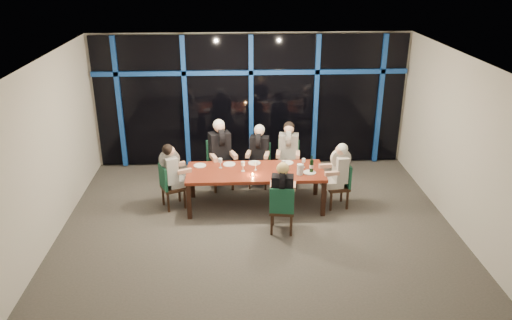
% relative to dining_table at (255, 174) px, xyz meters
% --- Properties ---
extents(room, '(7.04, 7.00, 3.02)m').
position_rel_dining_table_xyz_m(room, '(0.00, -0.80, 1.34)').
color(room, '#524E49').
rests_on(room, ground).
extents(window_wall, '(6.86, 0.43, 2.94)m').
position_rel_dining_table_xyz_m(window_wall, '(0.01, 2.13, 0.87)').
color(window_wall, black).
rests_on(window_wall, ground).
extents(dining_table, '(2.60, 1.00, 0.75)m').
position_rel_dining_table_xyz_m(dining_table, '(0.00, 0.00, 0.00)').
color(dining_table, maroon).
rests_on(dining_table, ground).
extents(chair_far_left, '(0.59, 0.59, 1.01)m').
position_rel_dining_table_xyz_m(chair_far_left, '(-0.71, 0.93, -0.12)').
color(chair_far_left, black).
rests_on(chair_far_left, ground).
extents(chair_far_mid, '(0.51, 0.51, 0.91)m').
position_rel_dining_table_xyz_m(chair_far_mid, '(0.13, 0.98, -0.17)').
color(chair_far_mid, black).
rests_on(chair_far_mid, ground).
extents(chair_far_right, '(0.50, 0.50, 0.95)m').
position_rel_dining_table_xyz_m(chair_far_right, '(0.73, 0.97, -0.15)').
color(chair_far_right, black).
rests_on(chair_far_right, ground).
extents(chair_end_left, '(0.54, 0.54, 0.89)m').
position_rel_dining_table_xyz_m(chair_end_left, '(-1.65, 0.01, -0.19)').
color(chair_end_left, black).
rests_on(chair_end_left, ground).
extents(chair_end_right, '(0.46, 0.46, 0.88)m').
position_rel_dining_table_xyz_m(chair_end_right, '(1.64, -0.07, -0.19)').
color(chair_end_right, black).
rests_on(chair_end_right, ground).
extents(chair_near_mid, '(0.48, 0.48, 0.90)m').
position_rel_dining_table_xyz_m(chair_near_mid, '(0.41, -1.03, -0.18)').
color(chair_near_mid, black).
rests_on(chair_near_mid, ground).
extents(diner_far_left, '(0.61, 0.69, 0.99)m').
position_rel_dining_table_xyz_m(diner_far_left, '(-0.68, 0.85, 0.28)').
color(diner_far_left, black).
rests_on(diner_far_left, ground).
extents(diner_far_mid, '(0.51, 0.61, 0.89)m').
position_rel_dining_table_xyz_m(diner_far_mid, '(0.12, 0.91, 0.19)').
color(diner_far_mid, black).
rests_on(diner_far_mid, ground).
extents(diner_far_right, '(0.51, 0.62, 0.93)m').
position_rel_dining_table_xyz_m(diner_far_right, '(0.72, 0.89, 0.23)').
color(diner_far_right, black).
rests_on(diner_far_right, ground).
extents(diner_end_left, '(0.61, 0.56, 0.86)m').
position_rel_dining_table_xyz_m(diner_end_left, '(-1.58, 0.04, 0.17)').
color(diner_end_left, black).
rests_on(diner_end_left, ground).
extents(diner_end_right, '(0.58, 0.47, 0.86)m').
position_rel_dining_table_xyz_m(diner_end_right, '(1.57, -0.08, 0.16)').
color(diner_end_right, beige).
rests_on(diner_end_right, ground).
extents(diner_near_mid, '(0.48, 0.59, 0.88)m').
position_rel_dining_table_xyz_m(diner_near_mid, '(0.42, -0.96, 0.18)').
color(diner_near_mid, black).
rests_on(diner_near_mid, ground).
extents(plate_far_left, '(0.24, 0.24, 0.01)m').
position_rel_dining_table_xyz_m(plate_far_left, '(-0.50, 0.31, 0.08)').
color(plate_far_left, white).
rests_on(plate_far_left, dining_table).
extents(plate_far_mid, '(0.24, 0.24, 0.01)m').
position_rel_dining_table_xyz_m(plate_far_mid, '(-0.01, 0.35, 0.08)').
color(plate_far_mid, white).
rests_on(plate_far_mid, dining_table).
extents(plate_far_right, '(0.24, 0.24, 0.01)m').
position_rel_dining_table_xyz_m(plate_far_right, '(0.64, 0.33, 0.08)').
color(plate_far_right, white).
rests_on(plate_far_right, dining_table).
extents(plate_end_left, '(0.24, 0.24, 0.01)m').
position_rel_dining_table_xyz_m(plate_end_left, '(-1.06, 0.27, 0.08)').
color(plate_end_left, white).
rests_on(plate_end_left, dining_table).
extents(plate_end_right, '(0.24, 0.24, 0.01)m').
position_rel_dining_table_xyz_m(plate_end_right, '(1.01, -0.15, 0.08)').
color(plate_end_right, white).
rests_on(plate_end_right, dining_table).
extents(plate_near_mid, '(0.24, 0.24, 0.01)m').
position_rel_dining_table_xyz_m(plate_near_mid, '(0.50, -0.40, 0.08)').
color(plate_near_mid, white).
rests_on(plate_near_mid, dining_table).
extents(wine_bottle, '(0.08, 0.08, 0.33)m').
position_rel_dining_table_xyz_m(wine_bottle, '(1.04, -0.13, 0.20)').
color(wine_bottle, black).
rests_on(wine_bottle, dining_table).
extents(water_pitcher, '(0.13, 0.11, 0.20)m').
position_rel_dining_table_xyz_m(water_pitcher, '(0.81, -0.21, 0.17)').
color(water_pitcher, silver).
rests_on(water_pitcher, dining_table).
extents(tea_light, '(0.05, 0.05, 0.03)m').
position_rel_dining_table_xyz_m(tea_light, '(-0.06, -0.21, 0.08)').
color(tea_light, '#FBAD4B').
rests_on(tea_light, dining_table).
extents(wine_glass_a, '(0.07, 0.07, 0.19)m').
position_rel_dining_table_xyz_m(wine_glass_a, '(-0.24, -0.01, 0.21)').
color(wine_glass_a, white).
rests_on(wine_glass_a, dining_table).
extents(wine_glass_b, '(0.06, 0.06, 0.16)m').
position_rel_dining_table_xyz_m(wine_glass_b, '(0.00, 0.03, 0.19)').
color(wine_glass_b, silver).
rests_on(wine_glass_b, dining_table).
extents(wine_glass_c, '(0.07, 0.07, 0.19)m').
position_rel_dining_table_xyz_m(wine_glass_c, '(0.53, 0.02, 0.20)').
color(wine_glass_c, silver).
rests_on(wine_glass_c, dining_table).
extents(wine_glass_d, '(0.07, 0.07, 0.19)m').
position_rel_dining_table_xyz_m(wine_glass_d, '(-0.66, 0.17, 0.21)').
color(wine_glass_d, silver).
rests_on(wine_glass_d, dining_table).
extents(wine_glass_e, '(0.07, 0.07, 0.18)m').
position_rel_dining_table_xyz_m(wine_glass_e, '(0.93, 0.11, 0.20)').
color(wine_glass_e, silver).
rests_on(wine_glass_e, dining_table).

